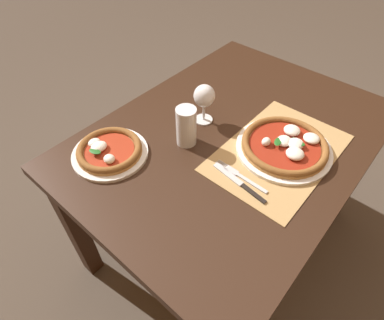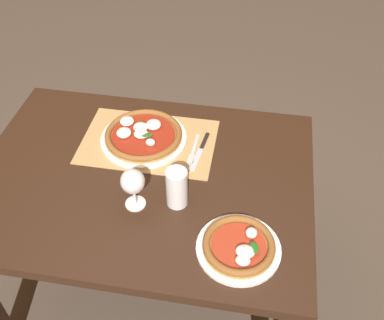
# 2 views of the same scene
# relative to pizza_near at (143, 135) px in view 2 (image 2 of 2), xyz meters

# --- Properties ---
(ground_plane) EXTENTS (24.00, 24.00, 0.00)m
(ground_plane) POSITION_rel_pizza_near_xyz_m (-0.04, 0.19, -0.76)
(ground_plane) COLOR #473D33
(dining_table) EXTENTS (1.21, 0.89, 0.74)m
(dining_table) POSITION_rel_pizza_near_xyz_m (-0.04, 0.19, -0.13)
(dining_table) COLOR black
(dining_table) RESTS_ON ground
(paper_placemat) EXTENTS (0.51, 0.34, 0.00)m
(paper_placemat) POSITION_rel_pizza_near_xyz_m (-0.02, 0.01, -0.02)
(paper_placemat) COLOR #A88451
(paper_placemat) RESTS_ON dining_table
(pizza_near) EXTENTS (0.33, 0.33, 0.05)m
(pizza_near) POSITION_rel_pizza_near_xyz_m (0.00, 0.00, 0.00)
(pizza_near) COLOR silver
(pizza_near) RESTS_ON paper_placemat
(pizza_far) EXTENTS (0.26, 0.26, 0.05)m
(pizza_far) POSITION_rel_pizza_near_xyz_m (-0.41, 0.45, -0.00)
(pizza_far) COLOR silver
(pizza_far) RESTS_ON dining_table
(wine_glass) EXTENTS (0.08, 0.08, 0.16)m
(wine_glass) POSITION_rel_pizza_near_xyz_m (-0.05, 0.32, 0.08)
(wine_glass) COLOR silver
(wine_glass) RESTS_ON dining_table
(pint_glass) EXTENTS (0.07, 0.07, 0.15)m
(pint_glass) POSITION_rel_pizza_near_xyz_m (-0.19, 0.29, 0.05)
(pint_glass) COLOR silver
(pint_glass) RESTS_ON dining_table
(fork) EXTENTS (0.02, 0.20, 0.00)m
(fork) POSITION_rel_pizza_near_xyz_m (-0.20, 0.04, -0.02)
(fork) COLOR #B7B7BC
(fork) RESTS_ON paper_placemat
(knife) EXTENTS (0.04, 0.22, 0.01)m
(knife) POSITION_rel_pizza_near_xyz_m (-0.23, 0.03, -0.02)
(knife) COLOR black
(knife) RESTS_ON paper_placemat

